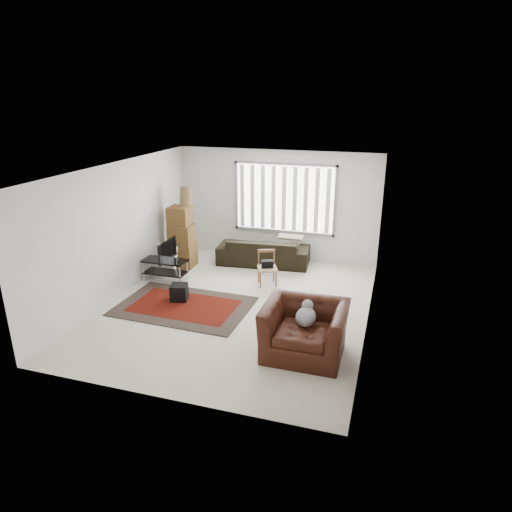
% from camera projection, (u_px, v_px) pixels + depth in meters
% --- Properties ---
extents(room, '(6.00, 6.02, 2.71)m').
position_uv_depth(room, '(246.00, 214.00, 8.83)').
color(room, beige).
rests_on(room, ground).
extents(persian_rug, '(2.59, 1.77, 0.02)m').
position_uv_depth(persian_rug, '(184.00, 306.00, 8.95)').
color(persian_rug, black).
rests_on(persian_rug, ground).
extents(tv_stand, '(0.98, 0.44, 0.49)m').
position_uv_depth(tv_stand, '(165.00, 266.00, 10.09)').
color(tv_stand, black).
rests_on(tv_stand, ground).
extents(tv, '(0.10, 0.80, 0.46)m').
position_uv_depth(tv, '(164.00, 250.00, 9.97)').
color(tv, black).
rests_on(tv, tv_stand).
extents(subwoofer, '(0.40, 0.40, 0.33)m').
position_uv_depth(subwoofer, '(179.00, 292.00, 9.16)').
color(subwoofer, black).
rests_on(subwoofer, persian_rug).
extents(moving_boxes, '(0.62, 0.57, 1.46)m').
position_uv_depth(moving_boxes, '(181.00, 239.00, 10.86)').
color(moving_boxes, brown).
rests_on(moving_boxes, ground).
extents(white_flatpack, '(0.55, 0.32, 0.66)m').
position_uv_depth(white_flatpack, '(167.00, 259.00, 10.57)').
color(white_flatpack, silver).
rests_on(white_flatpack, ground).
extents(rolled_rug, '(0.29, 0.58, 1.91)m').
position_uv_depth(rolled_rug, '(186.00, 226.00, 10.87)').
color(rolled_rug, brown).
rests_on(rolled_rug, ground).
extents(sofa, '(2.29, 1.17, 0.85)m').
position_uv_depth(sofa, '(264.00, 247.00, 11.08)').
color(sofa, black).
rests_on(sofa, ground).
extents(side_chair, '(0.53, 0.53, 0.75)m').
position_uv_depth(side_chair, '(267.00, 266.00, 9.87)').
color(side_chair, '#988163').
rests_on(side_chair, ground).
extents(armchair, '(1.30, 1.13, 0.96)m').
position_uv_depth(armchair, '(305.00, 326.00, 7.20)').
color(armchair, '#36140B').
rests_on(armchair, ground).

